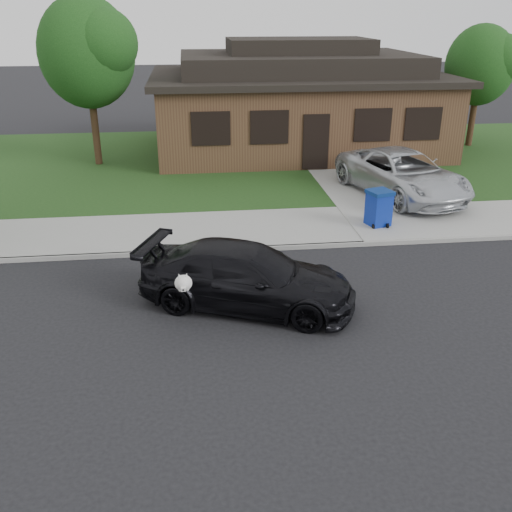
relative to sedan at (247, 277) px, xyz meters
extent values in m
plane|color=black|center=(-0.26, -0.53, -0.67)|extent=(120.00, 120.00, 0.00)
cube|color=gray|center=(-0.26, 4.47, -0.61)|extent=(60.00, 3.00, 0.12)
cube|color=gray|center=(-0.26, 2.97, -0.61)|extent=(60.00, 0.12, 0.12)
cube|color=#193814|center=(-0.26, 12.47, -0.61)|extent=(60.00, 13.00, 0.13)
cube|color=gray|center=(5.74, 9.47, -0.60)|extent=(4.50, 13.00, 0.14)
imported|color=black|center=(0.01, 0.00, 0.00)|extent=(4.99, 3.44, 1.34)
ellipsoid|color=white|center=(-1.33, -0.80, 0.32)|extent=(0.34, 0.40, 0.30)
sphere|color=white|center=(-1.33, -1.03, 0.42)|extent=(0.26, 0.26, 0.26)
cube|color=white|center=(-1.33, -1.15, 0.38)|extent=(0.09, 0.12, 0.08)
sphere|color=black|center=(-1.33, -1.21, 0.38)|extent=(0.04, 0.04, 0.04)
cone|color=white|center=(-1.39, -0.98, 0.56)|extent=(0.11, 0.11, 0.14)
cone|color=white|center=(-1.26, -0.98, 0.56)|extent=(0.11, 0.11, 0.14)
imported|color=silver|center=(5.91, 6.86, 0.21)|extent=(3.76, 5.77, 1.47)
cube|color=navy|center=(4.25, 4.18, -0.08)|extent=(0.72, 0.72, 0.95)
cube|color=navy|center=(4.25, 4.18, 0.45)|extent=(0.79, 0.79, 0.11)
cylinder|color=black|center=(4.04, 3.89, -0.48)|extent=(0.09, 0.16, 0.15)
cylinder|color=black|center=(4.46, 3.89, -0.48)|extent=(0.09, 0.16, 0.15)
cube|color=#422B1C|center=(3.74, 14.47, 0.96)|extent=(12.00, 8.00, 3.00)
cube|color=black|center=(3.74, 14.47, 2.58)|extent=(12.60, 8.60, 0.25)
cube|color=black|center=(3.74, 14.47, 3.11)|extent=(10.00, 6.50, 0.80)
cube|color=black|center=(3.74, 14.47, 3.81)|extent=(6.00, 3.50, 0.60)
cube|color=black|center=(3.74, 10.44, 0.56)|extent=(1.00, 0.06, 2.10)
cube|color=black|center=(-0.26, 10.45, 1.16)|extent=(1.30, 0.05, 1.10)
cube|color=black|center=(1.94, 10.45, 1.16)|extent=(1.30, 0.05, 1.10)
cube|color=black|center=(5.94, 10.45, 1.16)|extent=(1.30, 0.05, 1.10)
cube|color=black|center=(7.94, 10.45, 1.16)|extent=(1.30, 0.05, 1.10)
cylinder|color=#332114|center=(-4.76, 12.47, 0.70)|extent=(0.28, 0.28, 2.48)
ellipsoid|color=#143811|center=(-4.76, 12.47, 3.73)|extent=(3.60, 3.60, 4.14)
sphere|color=#26591E|center=(-4.04, 11.93, 4.09)|extent=(2.52, 2.52, 2.52)
cylinder|color=#332114|center=(11.74, 13.97, 0.47)|extent=(0.28, 0.28, 2.03)
ellipsoid|color=#143811|center=(11.74, 13.97, 2.98)|extent=(3.00, 3.00, 3.45)
sphere|color=#26591E|center=(12.34, 13.52, 3.28)|extent=(2.10, 2.10, 2.10)
camera|label=1|loc=(-1.10, -10.89, 5.23)|focal=40.00mm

